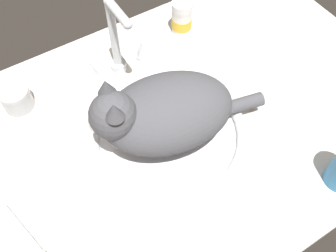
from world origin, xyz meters
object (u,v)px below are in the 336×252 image
(cat, at_px, (160,113))
(pill_bottle, at_px, (182,18))
(toothbrush, at_px, (28,236))
(metal_jar, at_px, (16,98))
(faucet, at_px, (117,47))
(sink_basin, at_px, (168,133))

(cat, height_order, pill_bottle, cat)
(toothbrush, bearing_deg, cat, 9.78)
(toothbrush, bearing_deg, metal_jar, 73.06)
(faucet, relative_size, metal_jar, 3.13)
(faucet, distance_m, pill_bottle, 0.22)
(faucet, bearing_deg, metal_jar, 173.27)
(sink_basin, height_order, toothbrush, sink_basin)
(cat, distance_m, toothbrush, 0.35)
(metal_jar, relative_size, toothbrush, 0.45)
(pill_bottle, height_order, toothbrush, pill_bottle)
(toothbrush, bearing_deg, pill_bottle, 29.97)
(toothbrush, bearing_deg, faucet, 38.88)
(sink_basin, xyz_separation_m, cat, (-0.02, 0.00, 0.08))
(sink_basin, relative_size, faucet, 1.61)
(sink_basin, distance_m, toothbrush, 0.35)
(cat, bearing_deg, pill_bottle, 49.32)
(sink_basin, distance_m, pill_bottle, 0.34)
(pill_bottle, distance_m, toothbrush, 0.65)
(sink_basin, height_order, faucet, faucet)
(faucet, height_order, toothbrush, faucet)
(cat, relative_size, metal_jar, 5.44)
(cat, relative_size, pill_bottle, 4.05)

